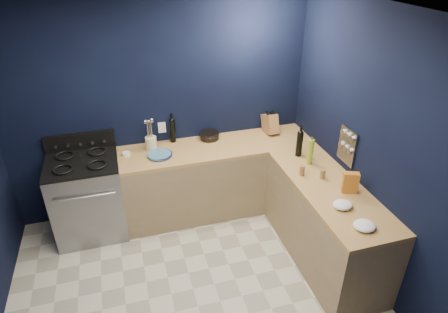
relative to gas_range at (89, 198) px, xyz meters
name	(u,v)px	position (x,y,z in m)	size (l,w,h in m)	color
floor	(198,307)	(0.93, -1.42, -0.47)	(3.50, 3.50, 0.02)	#BCB8A5
ceiling	(184,18)	(0.93, -1.42, 2.15)	(3.50, 3.50, 0.02)	silver
wall_back	(160,110)	(0.93, 0.34, 0.84)	(3.50, 0.02, 2.60)	black
wall_right	(386,162)	(2.69, -1.42, 0.84)	(0.02, 3.50, 2.60)	black
cab_back	(218,179)	(1.53, 0.02, -0.03)	(2.30, 0.63, 0.86)	#8F7755
top_back	(218,147)	(1.53, 0.02, 0.42)	(2.30, 0.63, 0.04)	brown
cab_right	(324,225)	(2.37, -1.13, -0.03)	(0.63, 1.67, 0.86)	#8F7755
top_right	(330,189)	(2.37, -1.13, 0.42)	(0.63, 1.67, 0.04)	brown
gas_range	(89,198)	(0.00, 0.00, 0.00)	(0.76, 0.66, 0.92)	gray
oven_door	(89,216)	(0.00, -0.32, -0.01)	(0.59, 0.02, 0.42)	black
cooktop	(81,162)	(0.00, 0.00, 0.48)	(0.76, 0.66, 0.03)	black
backguard	(80,141)	(0.00, 0.30, 0.58)	(0.76, 0.06, 0.20)	black
spice_panel	(347,146)	(2.67, -0.87, 0.72)	(0.02, 0.28, 0.38)	gray
wall_outlet	(162,127)	(0.93, 0.32, 0.62)	(0.09, 0.02, 0.13)	white
plate_stack	(160,155)	(0.84, -0.04, 0.46)	(0.26, 0.26, 0.03)	#396790
ramekin	(126,154)	(0.48, 0.09, 0.46)	(0.09, 0.09, 0.03)	white
utensil_crock	(151,143)	(0.77, 0.14, 0.52)	(0.13, 0.13, 0.16)	#F7F8BF
wine_bottle_back	(172,131)	(1.05, 0.27, 0.58)	(0.07, 0.07, 0.28)	black
lemon_basket	(209,136)	(1.48, 0.22, 0.48)	(0.23, 0.23, 0.09)	black
knife_block	(270,124)	(2.25, 0.17, 0.56)	(0.13, 0.22, 0.24)	olive
wine_bottle_right	(299,144)	(2.34, -0.46, 0.58)	(0.07, 0.07, 0.29)	black
oil_bottle	(310,152)	(2.37, -0.65, 0.58)	(0.07, 0.07, 0.29)	#8AAA2C
spice_jar_near	(302,170)	(2.19, -0.85, 0.50)	(0.05, 0.05, 0.11)	olive
spice_jar_far	(323,174)	(2.36, -0.96, 0.49)	(0.05, 0.05, 0.10)	olive
crouton_bag	(350,183)	(2.49, -1.25, 0.55)	(0.15, 0.07, 0.21)	#AC1817
towel_front	(343,205)	(2.30, -1.46, 0.47)	(0.18, 0.16, 0.06)	white
towel_end	(364,226)	(2.32, -1.76, 0.47)	(0.19, 0.17, 0.06)	white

